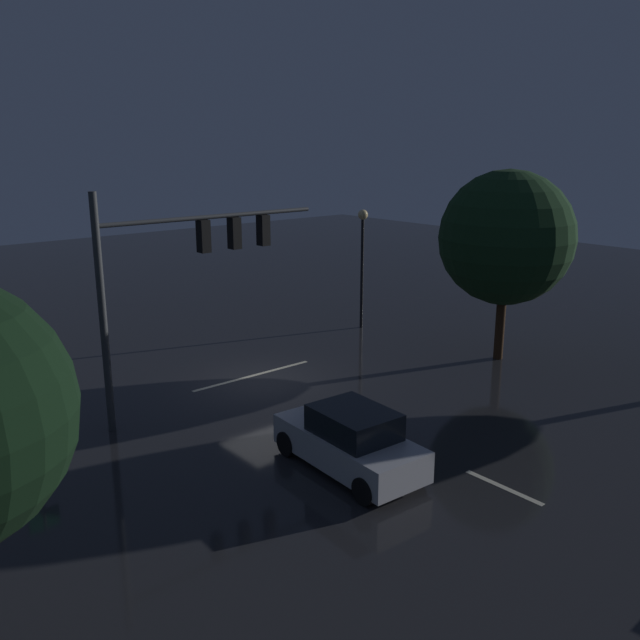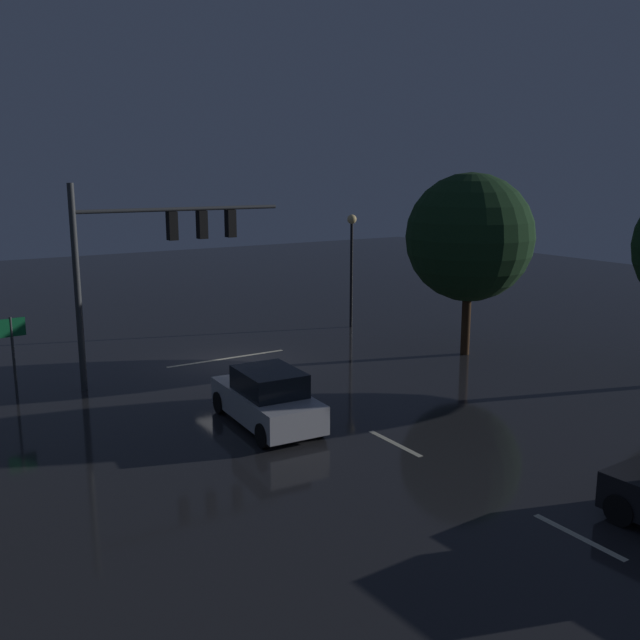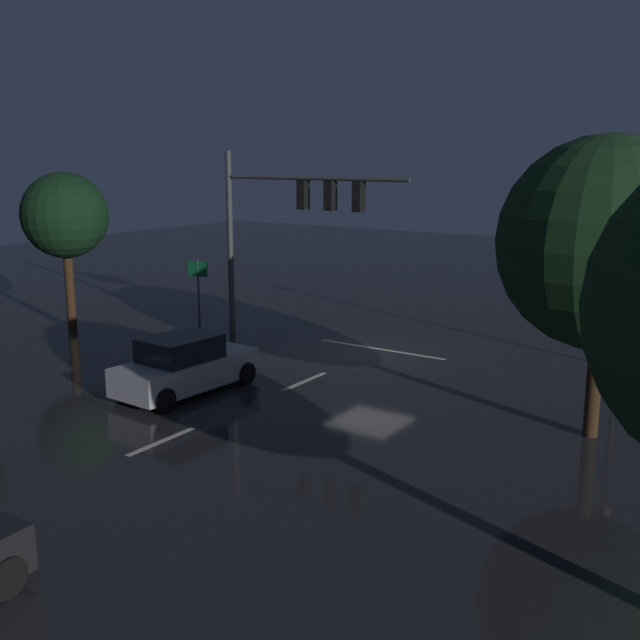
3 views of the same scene
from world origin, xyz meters
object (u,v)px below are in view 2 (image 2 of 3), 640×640
car_approaching (267,399)px  street_lamp_left_kerb (352,250)px  traffic_signal_assembly (154,245)px  tree_left_far (469,238)px  route_sign (12,340)px

car_approaching → street_lamp_left_kerb: bearing=-135.0°
traffic_signal_assembly → street_lamp_left_kerb: bearing=-162.4°
car_approaching → tree_left_far: (-10.69, -3.01, 3.93)m
traffic_signal_assembly → car_approaching: bearing=98.5°
street_lamp_left_kerb → tree_left_far: (-0.94, 6.75, 1.02)m
street_lamp_left_kerb → tree_left_far: bearing=97.9°
traffic_signal_assembly → tree_left_far: tree_left_far is taller
car_approaching → traffic_signal_assembly: bearing=-81.5°
route_sign → tree_left_far: (-16.42, 3.74, 2.79)m
car_approaching → street_lamp_left_kerb: street_lamp_left_kerb is taller
traffic_signal_assembly → street_lamp_left_kerb: traffic_signal_assembly is taller
street_lamp_left_kerb → route_sign: size_ratio=1.99×
street_lamp_left_kerb → route_sign: street_lamp_left_kerb is taller
street_lamp_left_kerb → car_approaching: bearing=45.0°
tree_left_far → street_lamp_left_kerb: bearing=-82.1°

